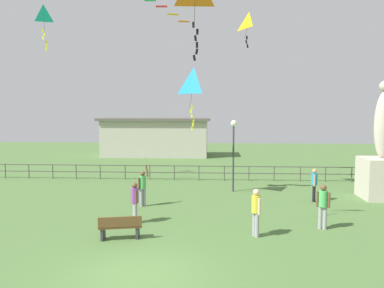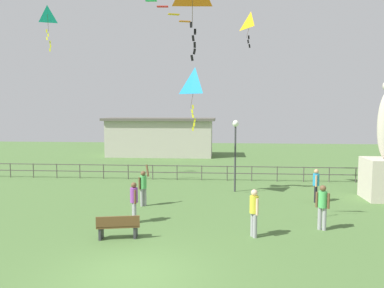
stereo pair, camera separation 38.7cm
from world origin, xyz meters
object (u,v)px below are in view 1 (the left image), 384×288
Objects in this scene: statue_monument at (382,165)px; person_2 at (135,200)px; lamppost at (233,139)px; person_1 at (323,204)px; kite_3 at (44,16)px; park_bench at (120,227)px; person_0 at (314,183)px; kite_1 at (194,83)px; kite_4 at (249,22)px; person_4 at (256,209)px; person_3 at (143,186)px.

statue_monument is 3.62× the size of person_2.
statue_monument is 7.62m from lamppost.
person_1 is 18.67m from kite_3.
park_bench is 0.94× the size of person_2.
lamppost is 4.81m from person_0.
person_0 is 4.41m from person_1.
park_bench is 0.90× the size of person_1.
person_2 is (-8.09, -4.00, 0.01)m from person_0.
kite_1 reaches higher than lamppost.
lamppost is 2.41× the size of person_0.
kite_3 is at bearing 170.87° from kite_4.
statue_monument is 6.82m from person_1.
person_1 is (3.07, -6.41, -1.92)m from lamppost.
person_0 is 6.34m from person_4.
kite_4 reaches higher than kite_1.
lamppost is at bearing 37.24° from kite_1.
person_1 is 0.54× the size of kite_1.
kite_3 reaches higher than person_2.
person_4 reaches higher than park_bench.
person_4 is 0.66× the size of kite_3.
statue_monument is 12.64m from person_2.
person_3 is 0.75× the size of kite_3.
statue_monument is 12.05m from person_3.
person_2 is (0.12, 1.94, 0.48)m from park_bench.
lamppost is 1.25× the size of kite_1.
person_4 is (-2.63, -1.00, 0.00)m from person_1.
kite_3 is (-9.04, 3.25, 4.18)m from kite_1.
park_bench is at bearing -123.09° from kite_4.
kite_4 is at bearing 171.81° from statue_monument.
person_4 is (4.66, -1.34, 0.05)m from person_2.
kite_3 is (-11.13, 1.66, 7.11)m from lamppost.
kite_3 reaches higher than person_4.
kite_4 is (0.73, -0.25, 6.19)m from lamppost.
person_2 is 4.85m from person_4.
person_0 is at bearing 35.89° from park_bench.
statue_monument reaches higher than lamppost.
statue_monument is at bearing 22.64° from person_2.
kite_1 is at bearing 64.63° from person_2.
person_1 is at bearing 20.72° from person_4.
kite_4 is (0.29, 7.16, 8.10)m from person_4.
person_4 reaches higher than person_0.
person_4 is 7.99m from kite_1.
person_2 is 2.62m from person_3.
statue_monument is 10.00m from kite_4.
lamppost is at bearing 151.82° from person_0.
person_2 is at bearing -115.37° from kite_1.
person_3 is at bearing 90.72° from park_bench.
person_0 is 9.02m from person_2.
lamppost is at bearing 115.60° from person_1.
kite_3 reaches higher than person_0.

